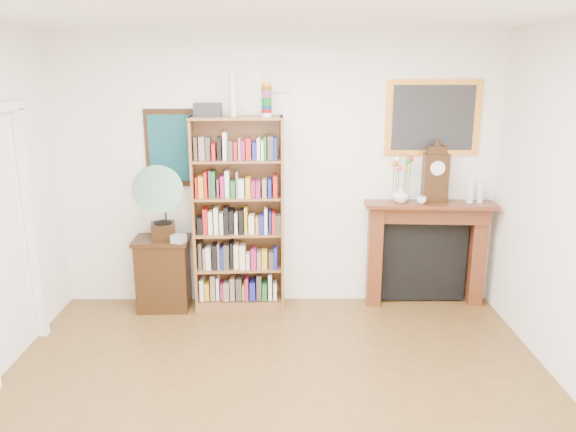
# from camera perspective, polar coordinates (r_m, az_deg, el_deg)

# --- Properties ---
(room) EXTENTS (4.51, 5.01, 2.81)m
(room) POSITION_cam_1_polar(r_m,az_deg,el_deg) (3.34, -1.43, -3.22)
(room) COLOR #57381A
(room) RESTS_ON ground
(door_casing) EXTENTS (0.08, 1.02, 2.17)m
(door_casing) POSITION_cam_1_polar(r_m,az_deg,el_deg) (5.06, -26.98, -0.21)
(door_casing) COLOR white
(door_casing) RESTS_ON left_wall
(teal_poster) EXTENTS (0.58, 0.04, 0.78)m
(teal_poster) POSITION_cam_1_polar(r_m,az_deg,el_deg) (5.81, -11.50, 6.78)
(teal_poster) COLOR black
(teal_poster) RESTS_ON back_wall
(small_picture) EXTENTS (0.26, 0.04, 0.30)m
(small_picture) POSITION_cam_1_polar(r_m,az_deg,el_deg) (5.65, -1.06, 13.97)
(small_picture) COLOR white
(small_picture) RESTS_ON back_wall
(gilt_painting) EXTENTS (0.95, 0.04, 0.75)m
(gilt_painting) POSITION_cam_1_polar(r_m,az_deg,el_deg) (5.87, 14.50, 9.63)
(gilt_painting) COLOR gold
(gilt_painting) RESTS_ON back_wall
(bookshelf) EXTENTS (0.93, 0.37, 2.28)m
(bookshelf) POSITION_cam_1_polar(r_m,az_deg,el_deg) (5.67, -5.11, 1.22)
(bookshelf) COLOR brown
(bookshelf) RESTS_ON floor
(side_cabinet) EXTENTS (0.56, 0.41, 0.76)m
(side_cabinet) POSITION_cam_1_polar(r_m,az_deg,el_deg) (5.96, -12.53, -5.72)
(side_cabinet) COLOR black
(side_cabinet) RESTS_ON floor
(fireplace) EXTENTS (1.33, 0.39, 1.11)m
(fireplace) POSITION_cam_1_polar(r_m,az_deg,el_deg) (6.04, 13.83, -2.79)
(fireplace) COLOR #4F2012
(fireplace) RESTS_ON floor
(gramophone) EXTENTS (0.59, 0.68, 0.78)m
(gramophone) POSITION_cam_1_polar(r_m,az_deg,el_deg) (5.65, -13.03, 1.81)
(gramophone) COLOR black
(gramophone) RESTS_ON side_cabinet
(cd_stack) EXTENTS (0.15, 0.15, 0.08)m
(cd_stack) POSITION_cam_1_polar(r_m,az_deg,el_deg) (5.66, -11.07, -2.27)
(cd_stack) COLOR #B4B4C1
(cd_stack) RESTS_ON side_cabinet
(mantel_clock) EXTENTS (0.25, 0.14, 0.57)m
(mantel_clock) POSITION_cam_1_polar(r_m,az_deg,el_deg) (5.86, 14.74, 4.04)
(mantel_clock) COLOR black
(mantel_clock) RESTS_ON fireplace
(flower_vase) EXTENTS (0.20, 0.20, 0.17)m
(flower_vase) POSITION_cam_1_polar(r_m,az_deg,el_deg) (5.79, 11.39, 2.20)
(flower_vase) COLOR silver
(flower_vase) RESTS_ON fireplace
(teacup) EXTENTS (0.11, 0.11, 0.08)m
(teacup) POSITION_cam_1_polar(r_m,az_deg,el_deg) (5.79, 13.41, 1.59)
(teacup) COLOR silver
(teacup) RESTS_ON fireplace
(bottle_left) EXTENTS (0.07, 0.07, 0.24)m
(bottle_left) POSITION_cam_1_polar(r_m,az_deg,el_deg) (5.95, 18.06, 2.42)
(bottle_left) COLOR silver
(bottle_left) RESTS_ON fireplace
(bottle_right) EXTENTS (0.06, 0.06, 0.20)m
(bottle_right) POSITION_cam_1_polar(r_m,az_deg,el_deg) (5.99, 18.96, 2.22)
(bottle_right) COLOR silver
(bottle_right) RESTS_ON fireplace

